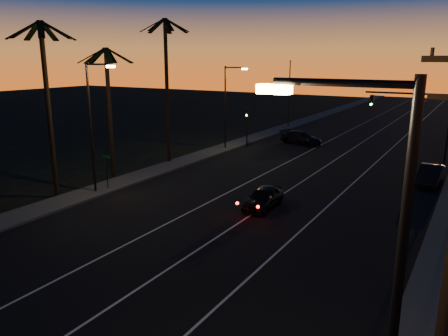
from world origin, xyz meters
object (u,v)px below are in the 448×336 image
Objects in this scene: lead_car at (263,198)px; right_car at (430,175)px; signal_mast at (419,112)px; cross_car at (301,138)px.

right_car reaches higher than lead_car.
lead_car is (-6.60, -16.80, -4.10)m from signal_mast.
lead_car is at bearing -75.20° from cross_car.
cross_car is at bearing 159.76° from signal_mast.
right_car reaches higher than cross_car.
cross_car is at bearing 104.80° from lead_car.
cross_car is (-12.24, 4.51, -4.07)m from signal_mast.
right_car is at bearing 52.90° from lead_car.
signal_mast is 1.60× the size of lead_car.
signal_mast is at bearing 68.55° from lead_car.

